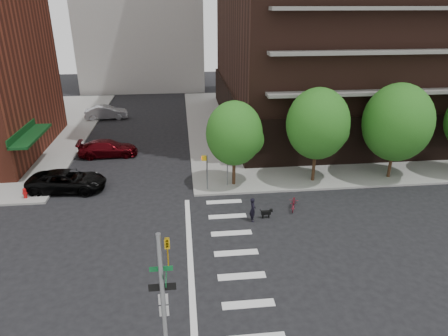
{
  "coord_description": "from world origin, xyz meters",
  "views": [
    {
      "loc": [
        0.34,
        -17.98,
        12.65
      ],
      "look_at": [
        3.0,
        6.0,
        2.5
      ],
      "focal_mm": 32.0,
      "sensor_mm": 36.0,
      "label": 1
    }
  ],
  "objects_px": {
    "fire_hydrant": "(25,193)",
    "parked_car_maroon": "(108,148)",
    "parked_car_silver": "(106,112)",
    "scooter": "(294,203)",
    "dog_walker": "(253,210)",
    "parked_car_black": "(67,181)",
    "traffic_signal": "(166,322)"
  },
  "relations": [
    {
      "from": "parked_car_black",
      "to": "dog_walker",
      "type": "bearing_deg",
      "value": -110.06
    },
    {
      "from": "traffic_signal",
      "to": "fire_hydrant",
      "type": "relative_size",
      "value": 8.2
    },
    {
      "from": "scooter",
      "to": "dog_walker",
      "type": "height_order",
      "value": "dog_walker"
    },
    {
      "from": "traffic_signal",
      "to": "dog_walker",
      "type": "relative_size",
      "value": 3.85
    },
    {
      "from": "fire_hydrant",
      "to": "parked_car_black",
      "type": "bearing_deg",
      "value": 25.32
    },
    {
      "from": "parked_car_silver",
      "to": "dog_walker",
      "type": "bearing_deg",
      "value": -157.71
    },
    {
      "from": "parked_car_maroon",
      "to": "dog_walker",
      "type": "relative_size",
      "value": 3.24
    },
    {
      "from": "parked_car_silver",
      "to": "parked_car_maroon",
      "type": "bearing_deg",
      "value": -175.39
    },
    {
      "from": "fire_hydrant",
      "to": "scooter",
      "type": "xyz_separation_m",
      "value": [
        17.94,
        -3.26,
        -0.12
      ]
    },
    {
      "from": "parked_car_black",
      "to": "parked_car_maroon",
      "type": "bearing_deg",
      "value": -10.62
    },
    {
      "from": "fire_hydrant",
      "to": "parked_car_silver",
      "type": "bearing_deg",
      "value": 83.49
    },
    {
      "from": "fire_hydrant",
      "to": "dog_walker",
      "type": "relative_size",
      "value": 0.47
    },
    {
      "from": "fire_hydrant",
      "to": "parked_car_silver",
      "type": "height_order",
      "value": "parked_car_silver"
    },
    {
      "from": "parked_car_black",
      "to": "scooter",
      "type": "xyz_separation_m",
      "value": [
        15.4,
        -4.46,
        -0.32
      ]
    },
    {
      "from": "fire_hydrant",
      "to": "parked_car_maroon",
      "type": "bearing_deg",
      "value": 61.22
    },
    {
      "from": "scooter",
      "to": "dog_walker",
      "type": "relative_size",
      "value": 1.05
    },
    {
      "from": "parked_car_maroon",
      "to": "scooter",
      "type": "relative_size",
      "value": 3.08
    },
    {
      "from": "traffic_signal",
      "to": "parked_car_black",
      "type": "relative_size",
      "value": 1.11
    },
    {
      "from": "parked_car_black",
      "to": "scooter",
      "type": "bearing_deg",
      "value": -101.66
    },
    {
      "from": "parked_car_black",
      "to": "traffic_signal",
      "type": "bearing_deg",
      "value": -151.06
    },
    {
      "from": "parked_car_maroon",
      "to": "parked_car_black",
      "type": "bearing_deg",
      "value": 162.44
    },
    {
      "from": "scooter",
      "to": "fire_hydrant",
      "type": "bearing_deg",
      "value": -171.41
    },
    {
      "from": "parked_car_black",
      "to": "parked_car_silver",
      "type": "relative_size",
      "value": 1.14
    },
    {
      "from": "parked_car_silver",
      "to": "scooter",
      "type": "bearing_deg",
      "value": -151.2
    },
    {
      "from": "parked_car_maroon",
      "to": "parked_car_silver",
      "type": "xyz_separation_m",
      "value": [
        -2.06,
        12.24,
        0.05
      ]
    },
    {
      "from": "scooter",
      "to": "traffic_signal",
      "type": "bearing_deg",
      "value": -104.41
    },
    {
      "from": "traffic_signal",
      "to": "parked_car_maroon",
      "type": "height_order",
      "value": "traffic_signal"
    },
    {
      "from": "traffic_signal",
      "to": "parked_car_black",
      "type": "xyz_separation_m",
      "value": [
        -7.49,
        16.49,
        -1.95
      ]
    },
    {
      "from": "fire_hydrant",
      "to": "traffic_signal",
      "type": "bearing_deg",
      "value": -56.74
    },
    {
      "from": "fire_hydrant",
      "to": "scooter",
      "type": "distance_m",
      "value": 18.23
    },
    {
      "from": "fire_hydrant",
      "to": "parked_car_maroon",
      "type": "relative_size",
      "value": 0.14
    },
    {
      "from": "parked_car_black",
      "to": "scooter",
      "type": "height_order",
      "value": "parked_car_black"
    }
  ]
}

